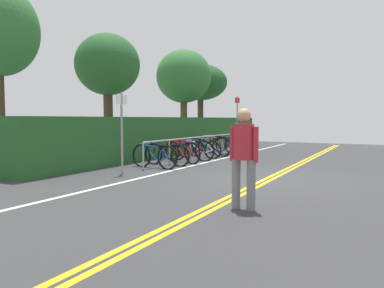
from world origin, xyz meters
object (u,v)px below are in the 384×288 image
Objects in this scene: bicycle_7 at (221,145)px; tree_far_right at (184,77)px; bicycle_1 at (167,154)px; sign_post_near at (122,125)px; bicycle_3 at (190,150)px; sign_post_far at (237,118)px; bicycle_0 at (154,156)px; bicycle_2 at (182,152)px; bicycle_8 at (232,144)px; bike_rack at (199,142)px; tree_mid at (108,66)px; pedestrian at (244,152)px; bicycle_5 at (208,147)px; bicycle_4 at (199,149)px; bicycle_6 at (214,145)px; tree_extra at (200,83)px.

bicycle_7 is 4.50m from tree_far_right.
sign_post_near is (-2.12, 0.03, 0.94)m from bicycle_1.
bicycle_3 is 0.73× the size of sign_post_far.
bicycle_0 is 0.73m from bicycle_1.
bicycle_2 is 4.53m from bicycle_8.
bicycle_3 reaches higher than bicycle_7.
tree_mid is (-0.91, 3.46, 2.85)m from bike_rack.
tree_far_right is at bearing 22.63° from bicycle_0.
sign_post_far is (2.03, 0.07, 1.13)m from bicycle_7.
tree_far_right is (8.35, 2.84, 2.19)m from sign_post_near.
bike_rack is 4.43× the size of pedestrian.
sign_post_near reaches higher than bicycle_2.
sign_post_far reaches higher than pedestrian.
tree_far_right is (3.24, 2.86, 3.10)m from bicycle_5.
bicycle_3 is at bearing 4.51° from bicycle_2.
bicycle_3 is 2.96m from bicycle_7.
bicycle_5 is 0.37× the size of tree_far_right.
bicycle_0 is 5.36m from pedestrian.
bicycle_8 is at bearing 0.92° from bicycle_2.
bicycle_4 is at bearing -178.39° from bicycle_7.
bicycle_8 is at bearing 22.89° from pedestrian.
tree_far_right reaches higher than bicycle_7.
pedestrian is (-6.54, -4.08, 0.32)m from bike_rack.
tree_mid is (-2.47, 3.34, 3.07)m from bicycle_6.
bicycle_0 is at bearing -157.37° from tree_far_right.
bicycle_3 is at bearing -155.49° from tree_extra.
bicycle_8 is at bearing -5.43° from bicycle_6.
sign_post_near reaches higher than bicycle_5.
tree_far_right is 3.78m from tree_extra.
sign_post_far is at bearing -32.60° from tree_mid.
bicycle_6 is at bearing 4.65° from bike_rack.
tree_mid reaches higher than bicycle_6.
bicycle_7 is at bearing 25.58° from pedestrian.
bike_rack reaches higher than bicycle_3.
bicycle_3 is at bearing -179.73° from bicycle_8.
bike_rack is 3.94× the size of bicycle_8.
bike_rack is 3.09m from bicycle_8.
bicycle_5 is 1.12× the size of pedestrian.
bicycle_3 is 0.39× the size of tree_extra.
tree_far_right reaches higher than bicycle_1.
bike_rack is 1.47m from bicycle_2.
pedestrian is 11.60m from sign_post_far.
tree_far_right reaches higher than bicycle_3.
bicycle_3 reaches higher than bicycle_4.
bicycle_4 is at bearing -144.09° from tree_far_right.
tree_mid reaches higher than bicycle_7.
tree_mid is (1.40, 3.49, 3.11)m from bicycle_1.
bicycle_2 is at bearing -156.86° from tree_extra.
tree_far_right is (2.36, 2.72, 3.09)m from bicycle_6.
tree_mid is at bearing 105.69° from bicycle_4.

